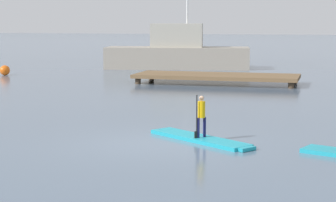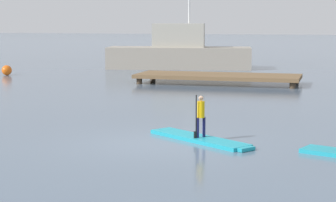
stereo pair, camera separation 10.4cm
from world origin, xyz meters
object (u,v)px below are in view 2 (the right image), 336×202
(paddler_child_solo, at_px, (201,114))
(fishing_boat_white_large, at_px, (179,53))
(mooring_buoy_near, at_px, (7,70))
(paddleboard_near, at_px, (201,139))

(paddler_child_solo, distance_m, fishing_boat_white_large, 24.09)
(paddler_child_solo, relative_size, mooring_buoy_near, 1.96)
(paddleboard_near, relative_size, fishing_boat_white_large, 0.33)
(paddler_child_solo, height_order, fishing_boat_white_large, fishing_boat_white_large)
(paddleboard_near, xyz_separation_m, mooring_buoy_near, (-14.89, 15.72, 0.24))
(fishing_boat_white_large, bearing_deg, paddleboard_near, -74.04)
(paddler_child_solo, bearing_deg, mooring_buoy_near, 133.42)
(fishing_boat_white_large, height_order, mooring_buoy_near, fishing_boat_white_large)
(fishing_boat_white_large, bearing_deg, mooring_buoy_near, -138.09)
(paddler_child_solo, relative_size, fishing_boat_white_large, 0.12)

